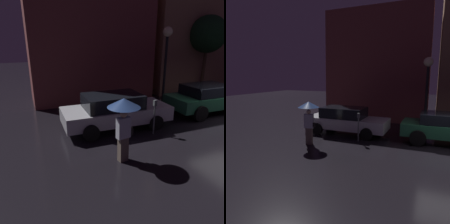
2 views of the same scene
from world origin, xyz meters
The scene contains 6 objects.
building_facade_left centered at (-4.58, 6.50, 3.80)m, with size 7.00×3.00×7.60m.
parked_car_silver centered at (-5.12, 1.45, 0.74)m, with size 4.45×1.97×1.42m.
parked_car_green centered at (-0.11, 1.52, 0.76)m, with size 4.13×2.04×1.41m.
pedestrian_with_umbrella centered at (-5.94, -1.08, 1.53)m, with size 0.95×0.95×1.97m.
parking_meter centered at (-4.02, 0.24, 0.84)m, with size 0.12×0.10×1.37m.
street_lamp_near centered at (-1.17, 3.75, 3.16)m, with size 0.51×0.51×4.13m.
Camera 2 is at (-0.91, -9.46, 3.12)m, focal length 35.00 mm.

